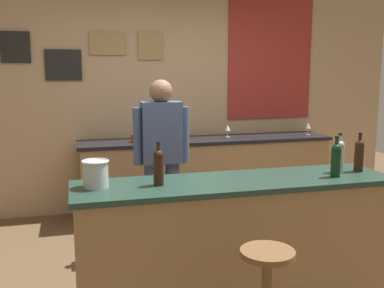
{
  "coord_description": "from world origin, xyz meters",
  "views": [
    {
      "loc": [
        -1.13,
        -3.37,
        1.71
      ],
      "look_at": [
        -0.1,
        0.45,
        1.05
      ],
      "focal_mm": 42.1,
      "sensor_mm": 36.0,
      "label": 1
    }
  ],
  "objects_px": {
    "wine_bottle_c": "(339,155)",
    "wine_glass_d": "(308,126)",
    "ice_bucket": "(96,173)",
    "wine_bottle_a": "(159,166)",
    "bar_stool": "(267,286)",
    "bartender": "(162,154)",
    "wine_glass_c": "(228,128)",
    "wine_bottle_d": "(359,154)",
    "wine_glass_a": "(144,131)",
    "wine_bottle_b": "(336,159)",
    "wine_glass_b": "(173,131)",
    "coffee_mug": "(135,138)"
  },
  "relations": [
    {
      "from": "wine_bottle_a",
      "to": "wine_glass_a",
      "type": "bearing_deg",
      "value": 83.84
    },
    {
      "from": "wine_glass_c",
      "to": "wine_bottle_c",
      "type": "bearing_deg",
      "value": -84.74
    },
    {
      "from": "ice_bucket",
      "to": "wine_glass_b",
      "type": "bearing_deg",
      "value": 63.74
    },
    {
      "from": "wine_bottle_c",
      "to": "wine_glass_c",
      "type": "bearing_deg",
      "value": 95.26
    },
    {
      "from": "bartender",
      "to": "wine_glass_c",
      "type": "bearing_deg",
      "value": 46.35
    },
    {
      "from": "wine_glass_a",
      "to": "coffee_mug",
      "type": "height_order",
      "value": "wine_glass_a"
    },
    {
      "from": "bar_stool",
      "to": "ice_bucket",
      "type": "height_order",
      "value": "ice_bucket"
    },
    {
      "from": "bartender",
      "to": "ice_bucket",
      "type": "xyz_separation_m",
      "value": [
        -0.64,
        -0.97,
        0.08
      ]
    },
    {
      "from": "bartender",
      "to": "coffee_mug",
      "type": "height_order",
      "value": "bartender"
    },
    {
      "from": "wine_glass_a",
      "to": "wine_glass_b",
      "type": "bearing_deg",
      "value": -10.29
    },
    {
      "from": "bar_stool",
      "to": "wine_glass_b",
      "type": "xyz_separation_m",
      "value": [
        0.05,
        2.74,
        0.55
      ]
    },
    {
      "from": "wine_glass_a",
      "to": "wine_glass_b",
      "type": "distance_m",
      "value": 0.33
    },
    {
      "from": "wine_bottle_a",
      "to": "ice_bucket",
      "type": "height_order",
      "value": "wine_bottle_a"
    },
    {
      "from": "wine_bottle_b",
      "to": "wine_glass_a",
      "type": "relative_size",
      "value": 1.97
    },
    {
      "from": "bar_stool",
      "to": "ice_bucket",
      "type": "relative_size",
      "value": 3.62
    },
    {
      "from": "wine_glass_a",
      "to": "coffee_mug",
      "type": "xyz_separation_m",
      "value": [
        -0.12,
        -0.08,
        -0.06
      ]
    },
    {
      "from": "ice_bucket",
      "to": "wine_glass_b",
      "type": "distance_m",
      "value": 2.2
    },
    {
      "from": "wine_glass_c",
      "to": "wine_glass_d",
      "type": "height_order",
      "value": "same"
    },
    {
      "from": "ice_bucket",
      "to": "wine_bottle_b",
      "type": "bearing_deg",
      "value": -4.84
    },
    {
      "from": "wine_bottle_b",
      "to": "wine_glass_a",
      "type": "height_order",
      "value": "wine_bottle_b"
    },
    {
      "from": "wine_bottle_a",
      "to": "wine_glass_d",
      "type": "bearing_deg",
      "value": 41.65
    },
    {
      "from": "wine_glass_b",
      "to": "wine_glass_d",
      "type": "height_order",
      "value": "same"
    },
    {
      "from": "wine_glass_c",
      "to": "coffee_mug",
      "type": "distance_m",
      "value": 1.13
    },
    {
      "from": "coffee_mug",
      "to": "bartender",
      "type": "bearing_deg",
      "value": -83.54
    },
    {
      "from": "bar_stool",
      "to": "wine_glass_c",
      "type": "distance_m",
      "value": 2.94
    },
    {
      "from": "bartender",
      "to": "wine_bottle_d",
      "type": "distance_m",
      "value": 1.7
    },
    {
      "from": "bartender",
      "to": "coffee_mug",
      "type": "xyz_separation_m",
      "value": [
        -0.11,
        0.99,
        0.01
      ]
    },
    {
      "from": "wine_bottle_a",
      "to": "coffee_mug",
      "type": "xyz_separation_m",
      "value": [
        0.11,
        2.01,
        -0.11
      ]
    },
    {
      "from": "bartender",
      "to": "wine_bottle_c",
      "type": "distance_m",
      "value": 1.56
    },
    {
      "from": "wine_bottle_c",
      "to": "wine_glass_d",
      "type": "relative_size",
      "value": 1.97
    },
    {
      "from": "wine_glass_d",
      "to": "coffee_mug",
      "type": "height_order",
      "value": "wine_glass_d"
    },
    {
      "from": "bartender",
      "to": "wine_glass_a",
      "type": "bearing_deg",
      "value": 89.81
    },
    {
      "from": "bar_stool",
      "to": "wine_glass_a",
      "type": "distance_m",
      "value": 2.86
    },
    {
      "from": "bar_stool",
      "to": "wine_glass_c",
      "type": "relative_size",
      "value": 4.39
    },
    {
      "from": "wine_glass_b",
      "to": "wine_glass_c",
      "type": "height_order",
      "value": "same"
    },
    {
      "from": "bartender",
      "to": "coffee_mug",
      "type": "distance_m",
      "value": 0.99
    },
    {
      "from": "wine_bottle_b",
      "to": "wine_bottle_a",
      "type": "bearing_deg",
      "value": 175.87
    },
    {
      "from": "bar_stool",
      "to": "wine_glass_a",
      "type": "height_order",
      "value": "wine_glass_a"
    },
    {
      "from": "bartender",
      "to": "wine_glass_a",
      "type": "distance_m",
      "value": 1.07
    },
    {
      "from": "wine_bottle_c",
      "to": "wine_bottle_d",
      "type": "distance_m",
      "value": 0.16
    },
    {
      "from": "wine_bottle_b",
      "to": "bar_stool",
      "type": "bearing_deg",
      "value": -142.93
    },
    {
      "from": "wine_bottle_a",
      "to": "ice_bucket",
      "type": "distance_m",
      "value": 0.43
    },
    {
      "from": "wine_bottle_b",
      "to": "wine_glass_d",
      "type": "bearing_deg",
      "value": 65.67
    },
    {
      "from": "ice_bucket",
      "to": "wine_glass_d",
      "type": "relative_size",
      "value": 1.21
    },
    {
      "from": "bartender",
      "to": "wine_glass_d",
      "type": "distance_m",
      "value": 2.28
    },
    {
      "from": "wine_bottle_b",
      "to": "wine_bottle_c",
      "type": "xyz_separation_m",
      "value": [
        0.11,
        0.13,
        0.0
      ]
    },
    {
      "from": "bartender",
      "to": "bar_stool",
      "type": "height_order",
      "value": "bartender"
    },
    {
      "from": "wine_bottle_d",
      "to": "wine_glass_d",
      "type": "relative_size",
      "value": 1.97
    },
    {
      "from": "wine_bottle_b",
      "to": "ice_bucket",
      "type": "distance_m",
      "value": 1.74
    },
    {
      "from": "wine_bottle_c",
      "to": "ice_bucket",
      "type": "relative_size",
      "value": 1.63
    }
  ]
}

